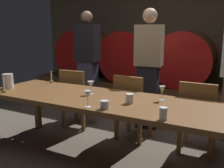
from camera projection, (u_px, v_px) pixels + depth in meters
The scene contains 21 objects.
ground_plane at pixel (99, 151), 3.04m from camera, with size 7.68×7.68×0.00m, color brown.
back_wall at pixel (166, 37), 5.17m from camera, with size 5.91×0.24×2.59m, color brown.
barrel_shelf at pixel (156, 94), 4.92m from camera, with size 5.32×0.90×0.43m, color brown.
wine_barrel_far_left at pixel (86, 54), 5.51m from camera, with size 1.00×0.90×1.00m.
wine_barrel_center_left at pixel (130, 56), 5.03m from camera, with size 1.00×0.90×1.00m.
wine_barrel_center_right at pixel (186, 59), 4.53m from camera, with size 1.00×0.90×1.00m.
dining_table at pixel (108, 104), 2.68m from camera, with size 2.92×0.85×0.73m.
chair_left at pixel (76, 96), 3.71m from camera, with size 0.42×0.42×0.88m.
chair_center at pixel (132, 105), 3.26m from camera, with size 0.43×0.43×0.88m.
chair_right at pixel (198, 115), 2.87m from camera, with size 0.40×0.40×0.88m.
guest_left at pixel (88, 63), 4.21m from camera, with size 0.39×0.25×1.74m.
guest_center at pixel (148, 69), 3.62m from camera, with size 0.40×0.28×1.74m.
candle_left at pixel (4, 88), 2.93m from camera, with size 0.05×0.05×0.19m.
candle_right at pixel (51, 79), 3.47m from camera, with size 0.05×0.05×0.18m.
pitcher at pixel (8, 81), 3.12m from camera, with size 0.13×0.13×0.18m.
wine_glass_left at pixel (91, 85), 2.83m from camera, with size 0.07×0.07×0.15m.
wine_glass_center at pixel (88, 95), 2.34m from camera, with size 0.07×0.07×0.16m.
wine_glass_right at pixel (162, 90), 2.58m from camera, with size 0.06×0.06×0.15m.
cup_left at pixel (105, 105), 2.31m from camera, with size 0.08×0.08×0.08m, color silver.
cup_center at pixel (130, 99), 2.49m from camera, with size 0.08×0.08×0.10m, color white.
cup_right at pixel (163, 114), 2.02m from camera, with size 0.06×0.06×0.11m, color white.
Camera 1 is at (1.45, -2.40, 1.44)m, focal length 40.18 mm.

